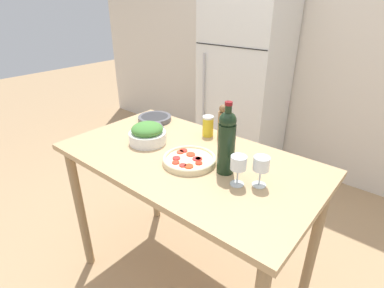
{
  "coord_description": "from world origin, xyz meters",
  "views": [
    {
      "loc": [
        0.93,
        -1.07,
        1.72
      ],
      "look_at": [
        0.0,
        0.04,
        1.01
      ],
      "focal_mm": 28.0,
      "sensor_mm": 36.0,
      "label": 1
    }
  ],
  "objects_px": {
    "wine_glass_near": "(238,164)",
    "cast_iron_skillet": "(155,118)",
    "wine_glass_far": "(262,165)",
    "pepper_mill": "(223,124)",
    "homemade_pizza": "(189,160)",
    "wine_bottle": "(227,141)",
    "refrigerator": "(244,84)",
    "salt_canister": "(208,126)",
    "salad_bowl": "(147,134)"
  },
  "relations": [
    {
      "from": "wine_glass_near",
      "to": "cast_iron_skillet",
      "type": "height_order",
      "value": "wine_glass_near"
    },
    {
      "from": "cast_iron_skillet",
      "to": "wine_glass_far",
      "type": "bearing_deg",
      "value": -14.57
    },
    {
      "from": "wine_glass_far",
      "to": "pepper_mill",
      "type": "bearing_deg",
      "value": 144.96
    },
    {
      "from": "homemade_pizza",
      "to": "pepper_mill",
      "type": "bearing_deg",
      "value": 94.66
    },
    {
      "from": "wine_bottle",
      "to": "homemade_pizza",
      "type": "xyz_separation_m",
      "value": [
        -0.19,
        -0.05,
        -0.15
      ]
    },
    {
      "from": "refrigerator",
      "to": "salt_canister",
      "type": "distance_m",
      "value": 1.4
    },
    {
      "from": "wine_bottle",
      "to": "wine_glass_near",
      "type": "xyz_separation_m",
      "value": [
        0.11,
        -0.06,
        -0.06
      ]
    },
    {
      "from": "wine_glass_near",
      "to": "pepper_mill",
      "type": "bearing_deg",
      "value": 133.09
    },
    {
      "from": "salt_canister",
      "to": "cast_iron_skillet",
      "type": "relative_size",
      "value": 0.38
    },
    {
      "from": "refrigerator",
      "to": "wine_glass_far",
      "type": "xyz_separation_m",
      "value": [
        1.03,
        -1.58,
        0.13
      ]
    },
    {
      "from": "pepper_mill",
      "to": "salt_canister",
      "type": "bearing_deg",
      "value": -178.97
    },
    {
      "from": "wine_glass_far",
      "to": "homemade_pizza",
      "type": "bearing_deg",
      "value": -172.64
    },
    {
      "from": "wine_bottle",
      "to": "homemade_pizza",
      "type": "height_order",
      "value": "wine_bottle"
    },
    {
      "from": "wine_glass_near",
      "to": "homemade_pizza",
      "type": "distance_m",
      "value": 0.31
    },
    {
      "from": "pepper_mill",
      "to": "salt_canister",
      "type": "height_order",
      "value": "pepper_mill"
    },
    {
      "from": "wine_glass_near",
      "to": "salad_bowl",
      "type": "bearing_deg",
      "value": 176.52
    },
    {
      "from": "wine_bottle",
      "to": "salt_canister",
      "type": "distance_m",
      "value": 0.44
    },
    {
      "from": "refrigerator",
      "to": "homemade_pizza",
      "type": "height_order",
      "value": "refrigerator"
    },
    {
      "from": "pepper_mill",
      "to": "cast_iron_skillet",
      "type": "xyz_separation_m",
      "value": [
        -0.54,
        -0.04,
        -0.09
      ]
    },
    {
      "from": "salad_bowl",
      "to": "cast_iron_skillet",
      "type": "height_order",
      "value": "salad_bowl"
    },
    {
      "from": "pepper_mill",
      "to": "salad_bowl",
      "type": "height_order",
      "value": "pepper_mill"
    },
    {
      "from": "refrigerator",
      "to": "pepper_mill",
      "type": "height_order",
      "value": "refrigerator"
    },
    {
      "from": "wine_glass_far",
      "to": "homemade_pizza",
      "type": "distance_m",
      "value": 0.39
    },
    {
      "from": "wine_glass_far",
      "to": "salad_bowl",
      "type": "relative_size",
      "value": 0.67
    },
    {
      "from": "refrigerator",
      "to": "salt_canister",
      "type": "relative_size",
      "value": 14.53
    },
    {
      "from": "refrigerator",
      "to": "wine_glass_near",
      "type": "xyz_separation_m",
      "value": [
        0.95,
        -1.64,
        0.13
      ]
    },
    {
      "from": "wine_glass_near",
      "to": "salt_canister",
      "type": "distance_m",
      "value": 0.55
    },
    {
      "from": "wine_bottle",
      "to": "salad_bowl",
      "type": "distance_m",
      "value": 0.55
    },
    {
      "from": "salt_canister",
      "to": "refrigerator",
      "type": "bearing_deg",
      "value": 111.74
    },
    {
      "from": "wine_glass_near",
      "to": "pepper_mill",
      "type": "relative_size",
      "value": 0.65
    },
    {
      "from": "salad_bowl",
      "to": "cast_iron_skillet",
      "type": "relative_size",
      "value": 0.65
    },
    {
      "from": "salad_bowl",
      "to": "salt_canister",
      "type": "bearing_deg",
      "value": 55.59
    },
    {
      "from": "wine_glass_far",
      "to": "pepper_mill",
      "type": "distance_m",
      "value": 0.5
    },
    {
      "from": "refrigerator",
      "to": "wine_bottle",
      "type": "xyz_separation_m",
      "value": [
        0.84,
        -1.58,
        0.19
      ]
    },
    {
      "from": "pepper_mill",
      "to": "wine_bottle",
      "type": "bearing_deg",
      "value": -52.59
    },
    {
      "from": "pepper_mill",
      "to": "cast_iron_skillet",
      "type": "relative_size",
      "value": 0.67
    },
    {
      "from": "refrigerator",
      "to": "pepper_mill",
      "type": "distance_m",
      "value": 1.44
    },
    {
      "from": "wine_glass_far",
      "to": "pepper_mill",
      "type": "xyz_separation_m",
      "value": [
        -0.41,
        0.28,
        0.0
      ]
    },
    {
      "from": "wine_glass_far",
      "to": "cast_iron_skillet",
      "type": "distance_m",
      "value": 0.98
    },
    {
      "from": "wine_glass_near",
      "to": "homemade_pizza",
      "type": "height_order",
      "value": "wine_glass_near"
    },
    {
      "from": "refrigerator",
      "to": "salt_canister",
      "type": "xyz_separation_m",
      "value": [
        0.52,
        -1.3,
        0.09
      ]
    },
    {
      "from": "refrigerator",
      "to": "wine_bottle",
      "type": "bearing_deg",
      "value": -62.01
    },
    {
      "from": "wine_glass_near",
      "to": "pepper_mill",
      "type": "distance_m",
      "value": 0.48
    },
    {
      "from": "salad_bowl",
      "to": "refrigerator",
      "type": "bearing_deg",
      "value": 100.86
    },
    {
      "from": "refrigerator",
      "to": "salad_bowl",
      "type": "bearing_deg",
      "value": -79.14
    },
    {
      "from": "wine_glass_far",
      "to": "salad_bowl",
      "type": "distance_m",
      "value": 0.72
    },
    {
      "from": "homemade_pizza",
      "to": "cast_iron_skillet",
      "type": "distance_m",
      "value": 0.64
    },
    {
      "from": "salad_bowl",
      "to": "cast_iron_skillet",
      "type": "bearing_deg",
      "value": 129.58
    },
    {
      "from": "pepper_mill",
      "to": "salad_bowl",
      "type": "distance_m",
      "value": 0.44
    },
    {
      "from": "wine_glass_far",
      "to": "wine_glass_near",
      "type": "bearing_deg",
      "value": -142.57
    }
  ]
}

